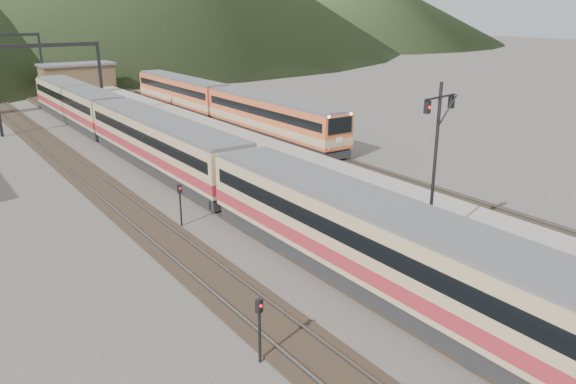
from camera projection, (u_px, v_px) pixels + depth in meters
track_main at (144, 158)px, 42.77m from camera, size 2.60×200.00×0.23m
track_far at (77, 168)px, 40.06m from camera, size 2.60×200.00×0.23m
track_second at (270, 139)px, 49.02m from camera, size 2.60×200.00×0.23m
platform at (221, 148)px, 44.12m from camera, size 8.00×100.00×1.00m
gantry_near at (49, 70)px, 51.21m from camera, size 9.55×0.25×8.00m
gantry_far at (1, 53)px, 70.71m from camera, size 9.55×0.25×8.00m
station_shed at (77, 75)px, 74.68m from camera, size 9.40×4.40×3.10m
main_train at (162, 141)px, 39.14m from camera, size 3.12×63.87×3.80m
second_train at (221, 105)px, 55.40m from camera, size 2.67×36.47×3.27m
signal_mast at (436, 151)px, 23.00m from camera, size 2.18×0.52×7.18m
short_signal_b at (180, 200)px, 29.22m from camera, size 0.25×0.20×2.27m
short_signal_c at (259, 322)px, 17.77m from camera, size 0.26×0.23×2.27m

